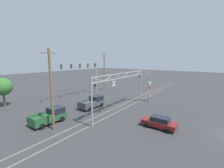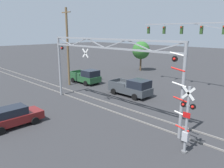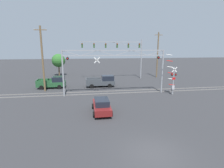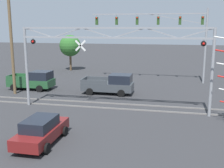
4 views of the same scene
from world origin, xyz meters
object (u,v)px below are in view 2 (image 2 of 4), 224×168
Objects in this scene: pickup_truck_following at (86,77)px; sedan_waiting at (13,117)px; crossing_gantry at (105,60)px; crossing_signal_mast at (185,119)px; traffic_signal_span at (213,39)px; pickup_truck_lead at (132,88)px; background_tree_beyond_span at (141,50)px; utility_pole_left at (68,46)px.

pickup_truck_following is 14.55m from sedan_waiting.
crossing_gantry reaches higher than sedan_waiting.
crossing_signal_mast is (8.30, -1.46, -2.57)m from crossing_gantry.
traffic_signal_span reaches higher than pickup_truck_following.
crossing_gantry is 6.66m from pickup_truck_lead.
background_tree_beyond_span is at bearing 157.55° from traffic_signal_span.
traffic_signal_span reaches higher than sedan_waiting.
pickup_truck_following is at bearing 67.12° from utility_pole_left.
utility_pole_left is (-7.99, 10.53, 4.35)m from sedan_waiting.
background_tree_beyond_span is at bearing 132.84° from crossing_signal_mast.
pickup_truck_lead is (-9.62, 6.83, -1.14)m from crossing_signal_mast.
crossing_signal_mast is 15.40m from traffic_signal_span.
crossing_signal_mast reaches higher than sedan_waiting.
pickup_truck_following is (-13.77, -7.21, -5.27)m from traffic_signal_span.
crossing_gantry is 8.54m from sedan_waiting.
crossing_gantry is at bearing 70.14° from sedan_waiting.
utility_pole_left is at bearing -112.88° from pickup_truck_following.
utility_pole_left is at bearing 165.59° from crossing_signal_mast.
crossing_gantry is 2.79× the size of background_tree_beyond_span.
pickup_truck_lead is 12.58m from sedan_waiting.
pickup_truck_following is at bearing 119.09° from sedan_waiting.
traffic_signal_span is 2.70× the size of pickup_truck_lead.
traffic_signal_span reaches higher than background_tree_beyond_span.
background_tree_beyond_span is (-10.50, 18.82, -0.98)m from crossing_gantry.
pickup_truck_lead is 1.19× the size of sedan_waiting.
background_tree_beyond_span is at bearing 106.97° from sedan_waiting.
crossing_gantry is at bearing -76.22° from pickup_truck_lead.
pickup_truck_following is (-17.96, 7.03, -1.14)m from crossing_signal_mast.
utility_pole_left is (-14.69, -9.39, -1.11)m from traffic_signal_span.
pickup_truck_following is at bearing 178.61° from pickup_truck_lead.
traffic_signal_span is 2.54× the size of background_tree_beyond_span.
traffic_signal_span is 16.41m from pickup_truck_following.
crossing_signal_mast is 19.72m from utility_pole_left.
traffic_signal_span is 10.59m from pickup_truck_lead.
traffic_signal_span is 16.02m from background_tree_beyond_span.
pickup_truck_lead is at bearing -55.67° from background_tree_beyond_span.
crossing_signal_mast is at bearing -9.98° from crossing_gantry.
crossing_signal_mast is at bearing -35.37° from pickup_truck_lead.
pickup_truck_lead is 0.94× the size of background_tree_beyond_span.
traffic_signal_span reaches higher than pickup_truck_lead.
pickup_truck_following is 13.56m from background_tree_beyond_span.
utility_pole_left is 15.50m from background_tree_beyond_span.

